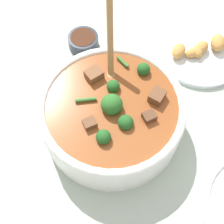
{
  "coord_description": "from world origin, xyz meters",
  "views": [
    {
      "loc": [
        0.3,
        0.02,
        0.59
      ],
      "look_at": [
        0.0,
        0.0,
        0.06
      ],
      "focal_mm": 50.0,
      "sensor_mm": 36.0,
      "label": 1
    }
  ],
  "objects": [
    {
      "name": "condiment_bowl",
      "position": [
        -0.22,
        -0.08,
        0.02
      ],
      "size": [
        0.07,
        0.07,
        0.03
      ],
      "color": "#232833",
      "rests_on": "ground_plane"
    },
    {
      "name": "ground_plane",
      "position": [
        0.0,
        0.0,
        0.0
      ],
      "size": [
        4.0,
        4.0,
        0.0
      ],
      "primitive_type": "plane",
      "color": "#ADBCAD"
    },
    {
      "name": "stew_bowl",
      "position": [
        -0.0,
        0.0,
        0.05
      ],
      "size": [
        0.29,
        0.28,
        0.25
      ],
      "color": "white",
      "rests_on": "ground_plane"
    },
    {
      "name": "food_plate",
      "position": [
        -0.21,
        0.2,
        0.01
      ],
      "size": [
        0.2,
        0.2,
        0.04
      ],
      "color": "white",
      "rests_on": "ground_plane"
    }
  ]
}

